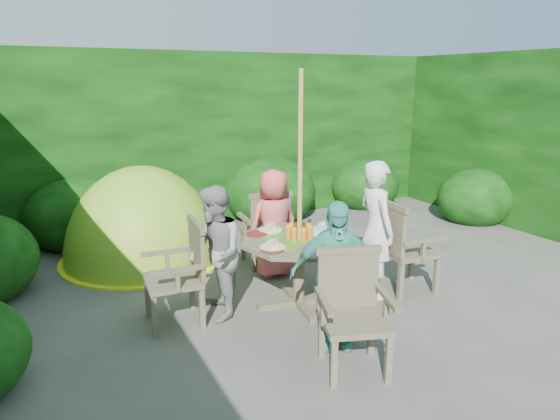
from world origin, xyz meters
name	(u,v)px	position (x,y,z in m)	size (l,w,h in m)	color
ground	(368,311)	(0.00, 0.00, 0.00)	(60.00, 60.00, 0.00)	#4B4943
hedge_enclosure	(300,159)	(0.00, 1.33, 1.25)	(9.00, 9.00, 2.50)	black
patio_table	(300,249)	(-0.51, 0.42, 0.56)	(1.31, 1.31, 0.80)	#4A4230
parasol_pole	(300,193)	(-0.51, 0.42, 1.10)	(0.04, 0.04, 2.20)	olive
garden_chair_right	(401,245)	(0.57, 0.25, 0.49)	(0.54, 0.60, 0.91)	#4A4230
garden_chair_left	(181,272)	(-1.60, 0.60, 0.47)	(0.51, 0.57, 0.88)	#4A4230
garden_chair_back	(267,227)	(-0.34, 1.51, 0.46)	(0.56, 0.51, 0.87)	#4A4230
garden_chair_front	(352,309)	(-0.67, -0.67, 0.46)	(0.64, 0.60, 0.86)	#4A4230
child_right	(376,229)	(0.28, 0.30, 0.68)	(0.50, 0.33, 1.37)	silver
child_left	(215,253)	(-1.30, 0.55, 0.61)	(0.59, 0.46, 1.22)	gray
child_back	(274,223)	(-0.39, 1.21, 0.59)	(0.58, 0.38, 1.19)	#D05656
child_front	(334,275)	(-0.64, -0.37, 0.61)	(0.71, 0.30, 1.22)	teal
dome_tent	(145,258)	(-1.56, 2.39, 0.00)	(2.29, 2.29, 2.27)	#87BA23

